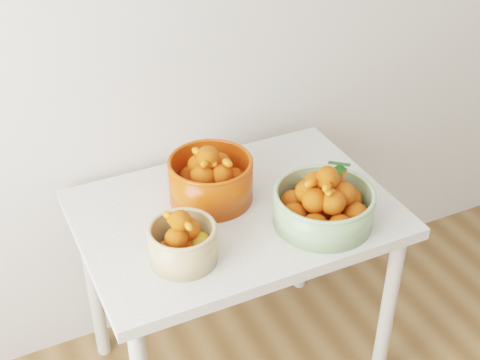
# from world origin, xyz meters

# --- Properties ---
(table) EXTENTS (1.00, 0.70, 0.75)m
(table) POSITION_xyz_m (-0.20, 1.60, 0.65)
(table) COLOR silver
(table) RESTS_ON ground
(bowl_cream) EXTENTS (0.21, 0.21, 0.17)m
(bowl_cream) POSITION_xyz_m (-0.44, 1.45, 0.82)
(bowl_cream) COLOR tan
(bowl_cream) RESTS_ON table
(bowl_green) EXTENTS (0.40, 0.40, 0.20)m
(bowl_green) POSITION_xyz_m (0.01, 1.43, 0.82)
(bowl_green) COLOR #80A873
(bowl_green) RESTS_ON table
(bowl_orange) EXTENTS (0.33, 0.33, 0.20)m
(bowl_orange) POSITION_xyz_m (-0.25, 1.69, 0.83)
(bowl_orange) COLOR #BE3009
(bowl_orange) RESTS_ON table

